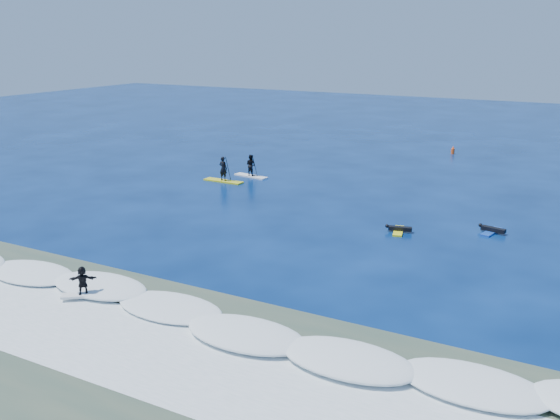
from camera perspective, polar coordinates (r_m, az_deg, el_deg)
The scene contains 10 objects.
ground at distance 34.07m, azimuth -0.90°, elevation -2.57°, with size 160.00×160.00×0.00m, color #031842.
shallow_water at distance 23.90m, azimuth -18.12°, elevation -11.81°, with size 90.00×13.00×0.01m, color #374C3C.
breaking_wave at distance 26.45m, azimuth -11.80°, elevation -8.55°, with size 40.00×6.00×0.30m, color white.
whitewater at distance 24.51m, azimuth -16.41°, elevation -10.95°, with size 34.00×5.00×0.02m, color silver.
sup_paddler_left at distance 46.97m, azimuth -5.20°, elevation 3.42°, with size 3.17×0.84×2.22m.
sup_paddler_center at distance 48.44m, azimuth -2.68°, elevation 3.93°, with size 2.94×1.14×2.01m.
prone_paddler_near at distance 35.67m, azimuth 10.80°, elevation -1.78°, with size 1.49×1.95×0.39m.
prone_paddler_far at distance 36.88m, azimuth 18.80°, elevation -1.77°, with size 1.55×2.02×0.41m.
wave_surfer at distance 27.43m, azimuth -17.58°, elevation -6.35°, with size 1.76×1.50×1.32m.
marker_buoy at distance 59.89m, azimuth 15.53°, elevation 5.27°, with size 0.32×0.32×0.75m.
Camera 1 is at (16.03, -28.06, 10.81)m, focal length 40.00 mm.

